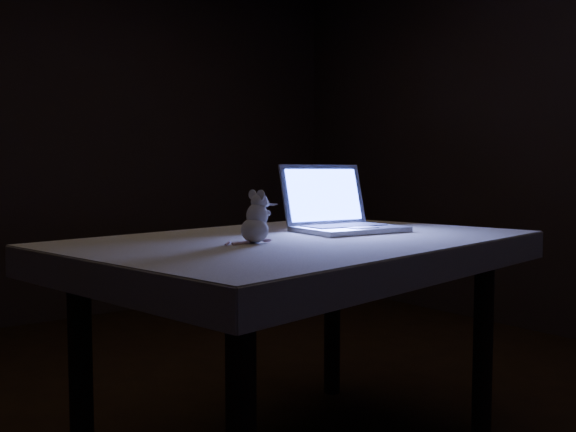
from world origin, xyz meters
TOP-DOWN VIEW (x-y plane):
  - back_wall at (0.00, 2.50)m, footprint 4.50×0.04m
  - table at (-0.13, -0.23)m, footprint 1.62×1.18m
  - tablecloth at (-0.15, -0.21)m, footprint 1.63×1.12m
  - laptop at (0.15, -0.18)m, footprint 0.41×0.37m
  - plush_mouse at (-0.36, -0.27)m, footprint 0.14×0.14m

SIDE VIEW (x-z plane):
  - table at x=-0.13m, z-range 0.00..0.80m
  - tablecloth at x=-0.15m, z-range 0.71..0.81m
  - plush_mouse at x=-0.36m, z-range 0.81..0.97m
  - laptop at x=0.15m, z-range 0.81..1.07m
  - back_wall at x=0.00m, z-range 0.00..2.60m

